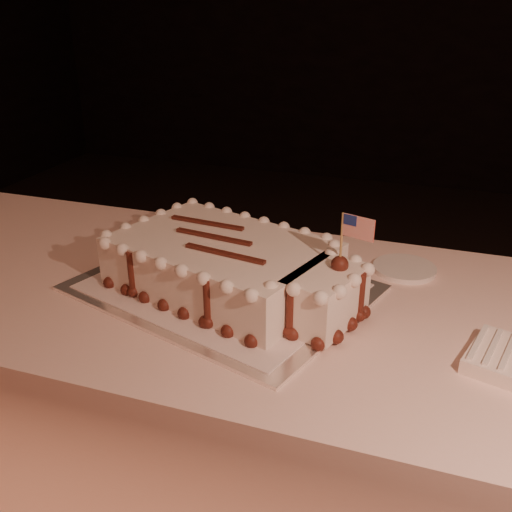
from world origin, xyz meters
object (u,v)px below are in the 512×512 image
(banquet_table, at_px, (316,442))
(cake_board, at_px, (222,288))
(side_plate, at_px, (404,268))
(sheet_cake, at_px, (233,267))

(banquet_table, height_order, cake_board, cake_board)
(side_plate, bearing_deg, cake_board, -148.64)
(sheet_cake, bearing_deg, banquet_table, 2.18)
(cake_board, relative_size, side_plate, 4.07)
(cake_board, xyz_separation_m, sheet_cake, (0.03, -0.01, 0.06))
(banquet_table, bearing_deg, side_plate, 58.13)
(sheet_cake, distance_m, side_plate, 0.43)
(cake_board, height_order, side_plate, side_plate)
(cake_board, bearing_deg, sheet_cake, 0.41)
(banquet_table, relative_size, cake_board, 3.93)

